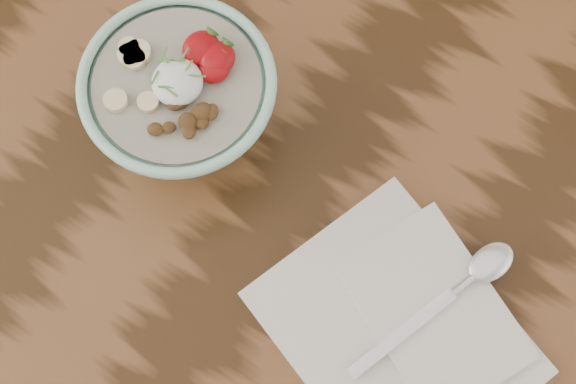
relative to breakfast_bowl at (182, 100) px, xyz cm
name	(u,v)px	position (x,y,z in cm)	size (l,w,h in cm)	color
table	(158,107)	(-7.57, 2.18, -15.64)	(160.00, 90.00, 75.00)	#331E0C
breakfast_bowl	(182,100)	(0.00, 0.00, 0.00)	(18.69, 18.69, 12.31)	#9FD6C0
napkin	(404,328)	(29.64, -5.57, -5.71)	(29.37, 26.42, 1.50)	silver
spoon	(469,280)	(32.39, 1.62, -4.41)	(8.48, 19.73, 1.05)	silver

